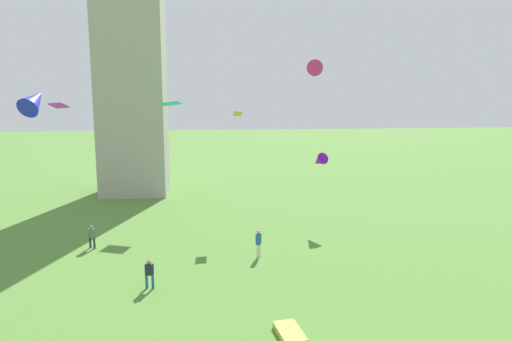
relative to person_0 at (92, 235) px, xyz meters
name	(u,v)px	position (x,y,z in m)	size (l,w,h in m)	color
person_0	(92,235)	(0.00, 0.00, 0.00)	(0.49, 0.42, 1.62)	#2D3338
person_1	(259,242)	(11.10, -2.92, 0.10)	(0.43, 0.54, 1.80)	silver
person_2	(149,272)	(4.64, -7.27, 0.00)	(0.49, 0.36, 1.62)	#235693
kite_flying_0	(35,100)	(-0.51, -7.67, 9.26)	(1.48, 2.04, 1.67)	#222CDC
kite_flying_1	(237,114)	(10.44, 6.36, 7.87)	(0.76, 0.97, 0.47)	gold
kite_flying_2	(59,105)	(-2.66, 3.71, 8.66)	(1.34, 1.51, 0.39)	#BC2C87
kite_flying_3	(312,67)	(14.10, -4.32, 11.07)	(0.97, 1.43, 1.07)	#CB2A73
kite_flying_4	(319,161)	(16.89, 4.91, 4.12)	(1.41, 1.84, 1.45)	#6C0BC4
kite_flying_5	(171,104)	(4.90, 9.92, 8.60)	(2.00, 1.58, 0.49)	#28D3CC
kite_bundle_0	(290,333)	(11.30, -13.21, -0.76)	(1.98, 1.01, 0.31)	gold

